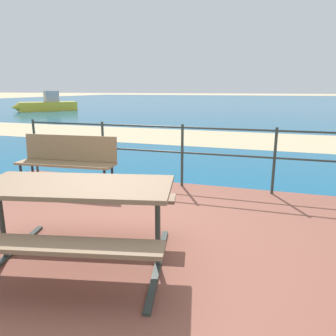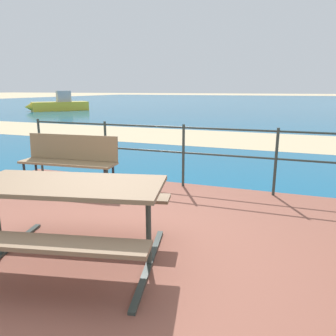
# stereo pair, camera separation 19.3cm
# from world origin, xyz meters

# --- Properties ---
(ground_plane) EXTENTS (240.00, 240.00, 0.00)m
(ground_plane) POSITION_xyz_m (0.00, 0.00, 0.00)
(ground_plane) COLOR tan
(patio_paving) EXTENTS (6.40, 5.20, 0.06)m
(patio_paving) POSITION_xyz_m (0.00, 0.00, 0.03)
(patio_paving) COLOR brown
(patio_paving) RESTS_ON ground
(sea_water) EXTENTS (90.00, 90.00, 0.01)m
(sea_water) POSITION_xyz_m (0.00, 40.00, 0.01)
(sea_water) COLOR #145B84
(sea_water) RESTS_ON ground
(beach_strip) EXTENTS (54.06, 4.81, 0.01)m
(beach_strip) POSITION_xyz_m (0.00, 8.44, 0.01)
(beach_strip) COLOR tan
(beach_strip) RESTS_ON ground
(picnic_table) EXTENTS (1.99, 1.73, 0.78)m
(picnic_table) POSITION_xyz_m (-0.29, -0.27, 0.67)
(picnic_table) COLOR #7A6047
(picnic_table) RESTS_ON patio_paving
(park_bench) EXTENTS (1.65, 0.53, 0.88)m
(park_bench) POSITION_xyz_m (-1.75, 1.76, 0.59)
(park_bench) COLOR #8C704C
(park_bench) RESTS_ON patio_paving
(railing_fence) EXTENTS (5.94, 0.04, 1.05)m
(railing_fence) POSITION_xyz_m (0.00, 2.45, 0.73)
(railing_fence) COLOR #2D3833
(railing_fence) RESTS_ON patio_paving
(boat_mid) EXTENTS (3.85, 4.17, 1.52)m
(boat_mid) POSITION_xyz_m (-15.09, 18.79, 0.46)
(boat_mid) COLOR yellow
(boat_mid) RESTS_ON sea_water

